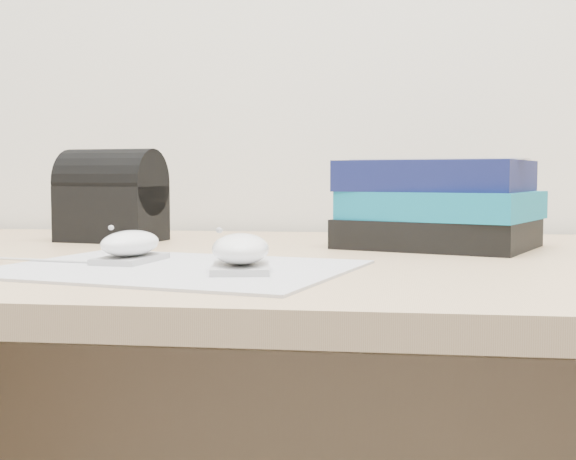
# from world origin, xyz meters

# --- Properties ---
(desk) EXTENTS (1.60, 0.80, 0.73)m
(desk) POSITION_xyz_m (0.00, 1.64, 0.50)
(desk) COLOR tan
(desk) RESTS_ON ground
(mousepad) EXTENTS (0.41, 0.36, 0.00)m
(mousepad) POSITION_xyz_m (-0.22, 1.41, 0.73)
(mousepad) COLOR #96969E
(mousepad) RESTS_ON desk
(mouse_rear) EXTENTS (0.07, 0.10, 0.04)m
(mouse_rear) POSITION_xyz_m (-0.28, 1.45, 0.75)
(mouse_rear) COLOR #B0B0B3
(mouse_rear) RESTS_ON mousepad
(mouse_front) EXTENTS (0.07, 0.11, 0.04)m
(mouse_front) POSITION_xyz_m (-0.14, 1.39, 0.75)
(mouse_front) COLOR #AFAFB2
(mouse_front) RESTS_ON mousepad
(usb_cable) EXTENTS (0.22, 0.04, 0.00)m
(usb_cable) POSITION_xyz_m (-0.40, 1.45, 0.73)
(usb_cable) COLOR silver
(usb_cable) RESTS_ON mousepad
(book_stack) EXTENTS (0.30, 0.27, 0.12)m
(book_stack) POSITION_xyz_m (0.07, 1.71, 0.79)
(book_stack) COLOR black
(book_stack) RESTS_ON desk
(pouch) EXTENTS (0.16, 0.12, 0.14)m
(pouch) POSITION_xyz_m (-0.41, 1.75, 0.80)
(pouch) COLOR black
(pouch) RESTS_ON desk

